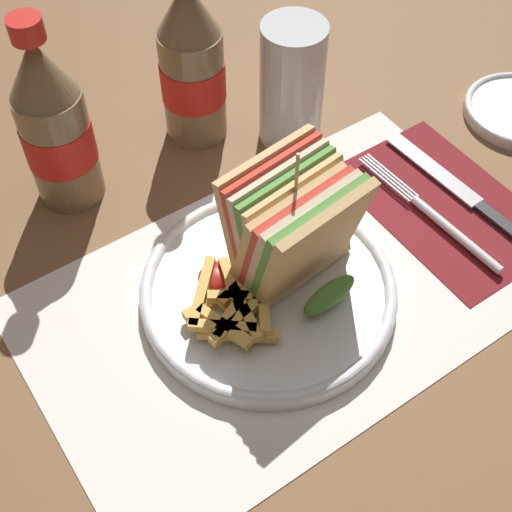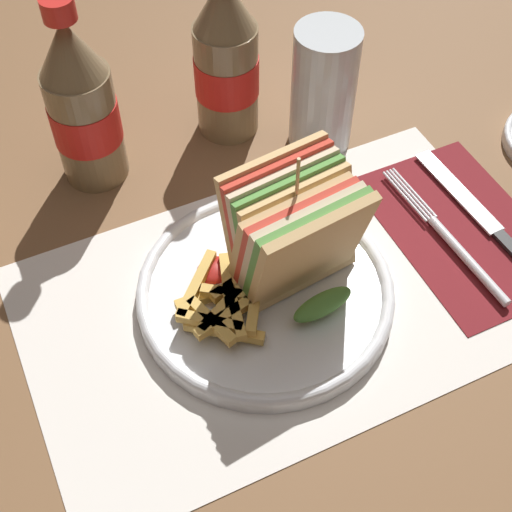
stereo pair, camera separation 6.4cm
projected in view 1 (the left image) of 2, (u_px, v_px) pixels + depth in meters
ground_plane at (261, 326)px, 0.64m from camera, size 4.00×4.00×0.00m
placemat at (287, 293)px, 0.66m from camera, size 0.48×0.29×0.00m
plate_main at (268, 290)px, 0.65m from camera, size 0.24×0.24×0.02m
club_sandwich at (294, 230)px, 0.62m from camera, size 0.12×0.12×0.15m
fries_pile at (235, 304)px, 0.62m from camera, size 0.11×0.10×0.02m
ketchup_blob at (217, 275)px, 0.64m from camera, size 0.04×0.03×0.01m
napkin at (444, 204)px, 0.73m from camera, size 0.14×0.21×0.00m
fork at (441, 222)px, 0.71m from camera, size 0.02×0.19×0.01m
knife at (464, 193)px, 0.73m from camera, size 0.02×0.21×0.00m
coke_bottle_near at (55, 127)px, 0.68m from camera, size 0.07×0.07×0.21m
coke_bottle_far at (192, 65)px, 0.73m from camera, size 0.07×0.07×0.21m
glass_near at (292, 84)px, 0.74m from camera, size 0.07×0.07×0.14m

